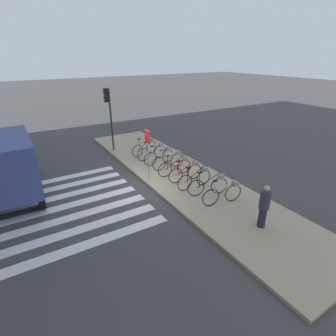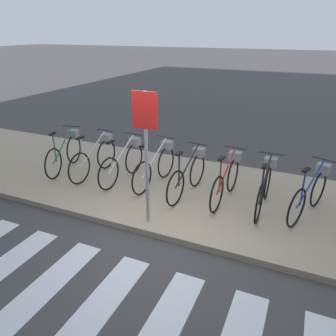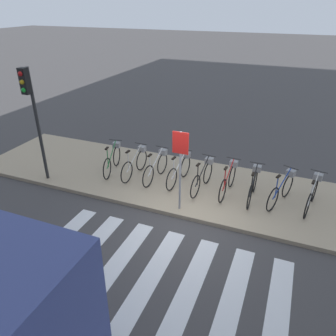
% 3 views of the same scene
% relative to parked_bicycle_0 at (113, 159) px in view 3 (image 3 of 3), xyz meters
% --- Properties ---
extents(ground_plane, '(120.00, 120.00, 0.00)m').
position_rel_parked_bicycle_0_xyz_m(ground_plane, '(3.23, -1.65, -0.58)').
color(ground_plane, '#423F3F').
extents(sidewalk, '(15.89, 3.57, 0.12)m').
position_rel_parked_bicycle_0_xyz_m(sidewalk, '(3.23, 0.13, -0.52)').
color(sidewalk, tan).
rests_on(sidewalk, ground_plane).
extents(parked_bicycle_0, '(0.52, 1.70, 1.06)m').
position_rel_parked_bicycle_0_xyz_m(parked_bicycle_0, '(0.00, 0.00, 0.00)').
color(parked_bicycle_0, black).
rests_on(parked_bicycle_0, sidewalk).
extents(parked_bicycle_1, '(0.46, 1.73, 1.06)m').
position_rel_parked_bicycle_0_xyz_m(parked_bicycle_1, '(0.87, 0.03, 0.00)').
color(parked_bicycle_1, black).
rests_on(parked_bicycle_1, sidewalk).
extents(parked_bicycle_2, '(0.46, 1.73, 1.06)m').
position_rel_parked_bicycle_0_xyz_m(parked_bicycle_2, '(1.64, 0.04, 0.00)').
color(parked_bicycle_2, black).
rests_on(parked_bicycle_2, sidewalk).
extents(parked_bicycle_3, '(0.46, 1.73, 1.06)m').
position_rel_parked_bicycle_0_xyz_m(parked_bicycle_3, '(2.42, 0.13, 0.00)').
color(parked_bicycle_3, black).
rests_on(parked_bicycle_3, sidewalk).
extents(parked_bicycle_4, '(0.46, 1.73, 1.06)m').
position_rel_parked_bicycle_0_xyz_m(parked_bicycle_4, '(3.24, -0.02, 0.00)').
color(parked_bicycle_4, black).
rests_on(parked_bicycle_4, sidewalk).
extents(parked_bicycle_5, '(0.46, 1.73, 1.06)m').
position_rel_parked_bicycle_0_xyz_m(parked_bicycle_5, '(4.03, 0.06, 0.00)').
color(parked_bicycle_5, black).
rests_on(parked_bicycle_5, sidewalk).
extents(parked_bicycle_6, '(0.46, 1.73, 1.06)m').
position_rel_parked_bicycle_0_xyz_m(parked_bicycle_6, '(4.78, 0.01, 0.00)').
color(parked_bicycle_6, black).
rests_on(parked_bicycle_6, sidewalk).
extents(parked_bicycle_7, '(0.69, 1.65, 1.06)m').
position_rel_parked_bicycle_0_xyz_m(parked_bicycle_7, '(5.60, 0.10, 0.00)').
color(parked_bicycle_7, black).
rests_on(parked_bicycle_7, sidewalk).
extents(parked_bicycle_8, '(0.49, 1.71, 1.06)m').
position_rel_parked_bicycle_0_xyz_m(parked_bicycle_8, '(6.42, 0.13, 0.00)').
color(parked_bicycle_8, black).
rests_on(parked_bicycle_8, sidewalk).
extents(traffic_light, '(0.24, 0.40, 3.64)m').
position_rel_parked_bicycle_0_xyz_m(traffic_light, '(-1.78, -1.41, 2.15)').
color(traffic_light, '#2D2D2D').
rests_on(traffic_light, sidewalk).
extents(sign_post, '(0.44, 0.07, 2.35)m').
position_rel_parked_bicycle_0_xyz_m(sign_post, '(2.96, -1.36, 1.14)').
color(sign_post, '#99999E').
rests_on(sign_post, sidewalk).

